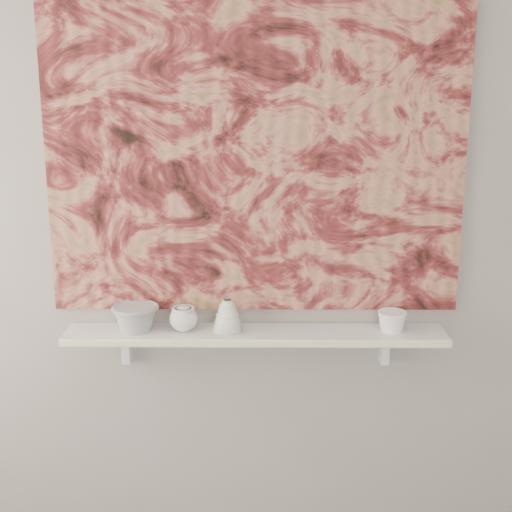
{
  "coord_description": "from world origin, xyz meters",
  "views": [
    {
      "loc": [
        0.02,
        -0.96,
        1.84
      ],
      "look_at": [
        0.0,
        1.49,
        1.22
      ],
      "focal_mm": 50.0,
      "sensor_mm": 36.0,
      "label": 1
    }
  ],
  "objects_px": {
    "cup_cream": "(183,319)",
    "bowl_white": "(392,321)",
    "shelf": "(255,335)",
    "bowl_grey": "(135,318)",
    "painting": "(255,162)",
    "bell_vessel": "(228,315)"
  },
  "relations": [
    {
      "from": "painting",
      "to": "bowl_white",
      "type": "xyz_separation_m",
      "value": [
        0.5,
        -0.08,
        -0.57
      ]
    },
    {
      "from": "shelf",
      "to": "bowl_grey",
      "type": "bearing_deg",
      "value": 180.0
    },
    {
      "from": "cup_cream",
      "to": "bowl_white",
      "type": "bearing_deg",
      "value": 0.0
    },
    {
      "from": "bowl_grey",
      "to": "bowl_white",
      "type": "xyz_separation_m",
      "value": [
        0.94,
        0.0,
        -0.01
      ]
    },
    {
      "from": "painting",
      "to": "cup_cream",
      "type": "distance_m",
      "value": 0.63
    },
    {
      "from": "painting",
      "to": "bowl_grey",
      "type": "bearing_deg",
      "value": -169.6
    },
    {
      "from": "bell_vessel",
      "to": "bowl_white",
      "type": "xyz_separation_m",
      "value": [
        0.6,
        0.0,
        -0.02
      ]
    },
    {
      "from": "bowl_white",
      "to": "painting",
      "type": "bearing_deg",
      "value": 170.86
    },
    {
      "from": "painting",
      "to": "bowl_grey",
      "type": "xyz_separation_m",
      "value": [
        -0.44,
        -0.08,
        -0.56
      ]
    },
    {
      "from": "bowl_white",
      "to": "bowl_grey",
      "type": "bearing_deg",
      "value": 180.0
    },
    {
      "from": "shelf",
      "to": "bowl_white",
      "type": "xyz_separation_m",
      "value": [
        0.5,
        0.0,
        0.05
      ]
    },
    {
      "from": "bowl_grey",
      "to": "cup_cream",
      "type": "height_order",
      "value": "bowl_grey"
    },
    {
      "from": "painting",
      "to": "bowl_white",
      "type": "height_order",
      "value": "painting"
    },
    {
      "from": "painting",
      "to": "bowl_white",
      "type": "distance_m",
      "value": 0.76
    },
    {
      "from": "bowl_grey",
      "to": "shelf",
      "type": "bearing_deg",
      "value": 0.0
    },
    {
      "from": "shelf",
      "to": "painting",
      "type": "distance_m",
      "value": 0.63
    },
    {
      "from": "shelf",
      "to": "bell_vessel",
      "type": "relative_size",
      "value": 11.68
    },
    {
      "from": "painting",
      "to": "bell_vessel",
      "type": "xyz_separation_m",
      "value": [
        -0.1,
        -0.08,
        -0.55
      ]
    },
    {
      "from": "cup_cream",
      "to": "bell_vessel",
      "type": "height_order",
      "value": "bell_vessel"
    },
    {
      "from": "painting",
      "to": "bowl_white",
      "type": "relative_size",
      "value": 13.96
    },
    {
      "from": "shelf",
      "to": "painting",
      "type": "xyz_separation_m",
      "value": [
        0.0,
        0.08,
        0.62
      ]
    },
    {
      "from": "painting",
      "to": "bowl_white",
      "type": "bearing_deg",
      "value": -9.14
    }
  ]
}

